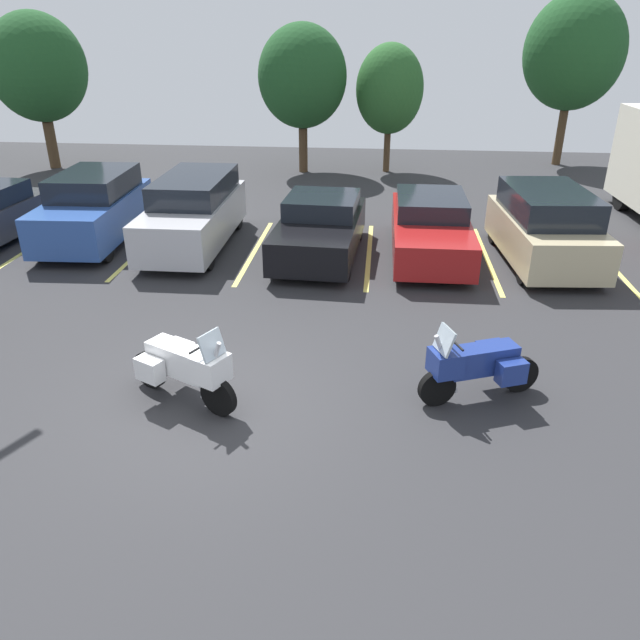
% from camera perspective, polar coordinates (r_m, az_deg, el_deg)
% --- Properties ---
extents(ground, '(44.00, 44.00, 0.10)m').
position_cam_1_polar(ground, '(9.96, -10.44, -8.17)').
color(ground, '#2D2D30').
extents(motorcycle_touring, '(1.93, 1.26, 1.38)m').
position_cam_1_polar(motorcycle_touring, '(9.81, -12.33, -4.15)').
color(motorcycle_touring, black).
rests_on(motorcycle_touring, ground).
extents(motorcycle_second, '(1.97, 1.14, 1.33)m').
position_cam_1_polar(motorcycle_second, '(9.98, 14.26, -3.98)').
color(motorcycle_second, black).
rests_on(motorcycle_second, ground).
extents(parking_stripes, '(21.08, 4.96, 0.01)m').
position_cam_1_polar(parking_stripes, '(16.81, -11.06, 6.46)').
color(parking_stripes, '#EAE066').
rests_on(parking_stripes, ground).
extents(car_blue, '(2.06, 4.46, 1.82)m').
position_cam_1_polar(car_blue, '(17.92, -20.11, 9.61)').
color(car_blue, '#2D519E').
rests_on(car_blue, ground).
extents(car_silver, '(1.82, 4.85, 1.82)m').
position_cam_1_polar(car_silver, '(16.84, -11.55, 9.71)').
color(car_silver, '#B7B7BC').
rests_on(car_silver, ground).
extents(car_black, '(2.15, 4.50, 1.48)m').
position_cam_1_polar(car_black, '(15.81, 0.03, 8.42)').
color(car_black, black).
rests_on(car_black, ground).
extents(car_red, '(1.87, 4.82, 1.46)m').
position_cam_1_polar(car_red, '(16.13, 10.12, 8.39)').
color(car_red, maroon).
rests_on(car_red, ground).
extents(car_champagne, '(2.25, 4.38, 1.80)m').
position_cam_1_polar(car_champagne, '(16.28, 20.05, 8.05)').
color(car_champagne, '#C1B289').
rests_on(car_champagne, ground).
extents(tree_rear, '(2.56, 2.56, 4.75)m').
position_cam_1_polar(tree_rear, '(25.19, 6.43, 20.35)').
color(tree_rear, '#4C3823').
rests_on(tree_rear, ground).
extents(tree_right, '(3.68, 3.68, 5.84)m').
position_cam_1_polar(tree_right, '(27.93, -24.56, 20.36)').
color(tree_right, '#4C3823').
rests_on(tree_right, ground).
extents(tree_center, '(3.34, 3.34, 5.44)m').
position_cam_1_polar(tree_center, '(24.97, -1.63, 21.48)').
color(tree_center, '#4C3823').
rests_on(tree_center, ground).
extents(tree_far_left, '(3.85, 3.85, 6.53)m').
position_cam_1_polar(tree_far_left, '(28.11, 22.34, 21.84)').
color(tree_far_left, '#4C3823').
rests_on(tree_far_left, ground).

